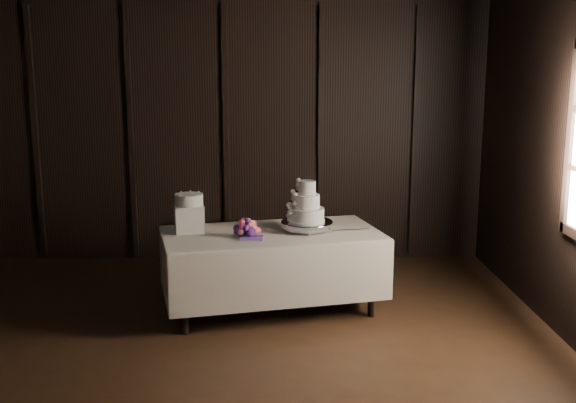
# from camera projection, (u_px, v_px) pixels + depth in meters

# --- Properties ---
(room) EXTENTS (6.08, 7.08, 3.08)m
(room) POSITION_uv_depth(u_px,v_px,m) (187.00, 185.00, 4.40)
(room) COLOR black
(room) RESTS_ON ground
(display_table) EXTENTS (2.17, 1.46, 0.76)m
(display_table) POSITION_uv_depth(u_px,v_px,m) (272.00, 268.00, 6.28)
(display_table) COLOR beige
(display_table) RESTS_ON ground
(cake_stand) EXTENTS (0.62, 0.62, 0.09)m
(cake_stand) POSITION_uv_depth(u_px,v_px,m) (307.00, 226.00, 6.26)
(cake_stand) COLOR silver
(cake_stand) RESTS_ON display_table
(wedding_cake) EXTENTS (0.36, 0.32, 0.38)m
(wedding_cake) POSITION_uv_depth(u_px,v_px,m) (304.00, 206.00, 6.21)
(wedding_cake) COLOR white
(wedding_cake) RESTS_ON cake_stand
(bouquet) EXTENTS (0.33, 0.42, 0.20)m
(bouquet) POSITION_uv_depth(u_px,v_px,m) (247.00, 229.00, 6.06)
(bouquet) COLOR #EC5059
(bouquet) RESTS_ON display_table
(box_pedestal) EXTENTS (0.30, 0.30, 0.25)m
(box_pedestal) POSITION_uv_depth(u_px,v_px,m) (190.00, 218.00, 6.22)
(box_pedestal) COLOR white
(box_pedestal) RESTS_ON display_table
(small_cake) EXTENTS (0.33, 0.33, 0.10)m
(small_cake) POSITION_uv_depth(u_px,v_px,m) (189.00, 200.00, 6.19)
(small_cake) COLOR white
(small_cake) RESTS_ON box_pedestal
(cake_knife) EXTENTS (0.37, 0.07, 0.01)m
(cake_knife) POSITION_uv_depth(u_px,v_px,m) (346.00, 230.00, 6.28)
(cake_knife) COLOR silver
(cake_knife) RESTS_ON display_table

